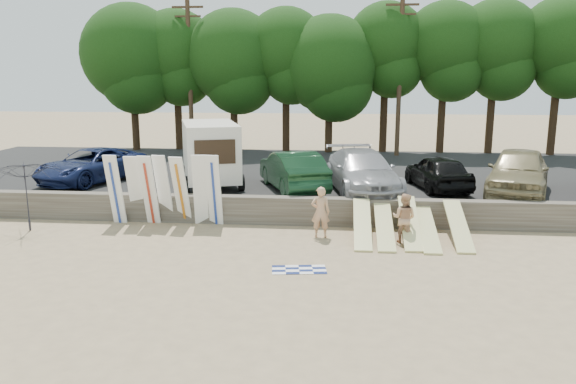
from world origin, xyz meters
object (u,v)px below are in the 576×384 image
object	(u,v)px
car_2	(362,172)
car_3	(438,172)
car_1	(293,170)
beach_umbrella	(25,196)
cooler	(408,227)
box_trailer	(210,151)
beachgoer_a	(321,212)
car_0	(92,165)
car_4	(518,171)
beachgoer_b	(404,218)

from	to	relation	value
car_2	car_3	size ratio (longest dim) A/B	1.35
car_1	beach_umbrella	bearing A→B (deg)	5.52
cooler	beach_umbrella	world-z (taller)	beach_umbrella
car_1	car_2	xyz separation A→B (m)	(2.77, -0.20, 0.03)
box_trailer	beachgoer_a	distance (m)	6.88
beachgoer_a	car_3	bearing A→B (deg)	-134.40
car_0	car_1	size ratio (longest dim) A/B	1.08
beach_umbrella	car_4	bearing A→B (deg)	14.13
cooler	beach_umbrella	xyz separation A→B (m)	(-13.08, -1.10, 1.06)
beach_umbrella	car_1	bearing A→B (deg)	26.86
car_4	car_0	bearing A→B (deg)	-163.13
car_3	car_0	bearing A→B (deg)	-12.67
cooler	beach_umbrella	bearing A→B (deg)	170.30
car_3	car_2	bearing A→B (deg)	3.34
car_1	beachgoer_a	world-z (taller)	car_1
car_4	beach_umbrella	bearing A→B (deg)	-146.19
beachgoer_b	beach_umbrella	size ratio (longest dim) A/B	0.59
beachgoer_a	car_2	bearing A→B (deg)	-111.46
car_1	car_4	distance (m)	8.79
car_0	beach_umbrella	size ratio (longest dim) A/B	1.92
car_0	beach_umbrella	bearing A→B (deg)	-68.39
car_1	beachgoer_b	bearing A→B (deg)	109.50
beachgoer_a	beachgoer_b	bearing A→B (deg)	171.61
car_0	beach_umbrella	world-z (taller)	beach_umbrella
car_1	beachgoer_b	size ratio (longest dim) A/B	3.02
car_3	beachgoer_a	world-z (taller)	car_3
cooler	beach_umbrella	distance (m)	13.17
car_1	car_3	size ratio (longest dim) A/B	1.15
car_0	car_2	size ratio (longest dim) A/B	0.92
car_0	cooler	xyz separation A→B (m)	(13.09, -4.19, -1.26)
cooler	car_0	bearing A→B (deg)	147.73
car_0	car_1	bearing A→B (deg)	16.06
box_trailer	car_3	distance (m)	9.38
car_4	car_3	bearing A→B (deg)	-173.07
box_trailer	beach_umbrella	distance (m)	7.32
car_3	beachgoer_b	size ratio (longest dim) A/B	2.63
car_3	car_4	distance (m)	3.02
car_2	beachgoer_b	world-z (taller)	car_2
beachgoer_b	car_4	bearing A→B (deg)	-114.09
car_0	beachgoer_b	bearing A→B (deg)	-1.55
car_2	cooler	xyz separation A→B (m)	(1.51, -3.15, -1.36)
beachgoer_b	cooler	bearing A→B (deg)	-80.99
beach_umbrella	car_0	bearing A→B (deg)	90.14
beachgoer_a	cooler	xyz separation A→B (m)	(2.98, 0.92, -0.69)
box_trailer	cooler	size ratio (longest dim) A/B	12.05
car_4	cooler	bearing A→B (deg)	-123.95
car_1	car_4	xyz separation A→B (m)	(8.79, -0.03, 0.11)
box_trailer	car_2	size ratio (longest dim) A/B	0.81
beachgoer_a	beach_umbrella	bearing A→B (deg)	-0.54
cooler	box_trailer	bearing A→B (deg)	139.13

